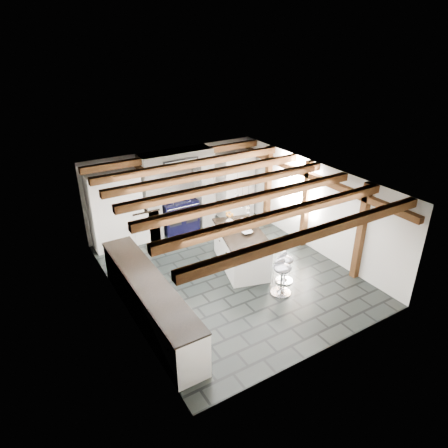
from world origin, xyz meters
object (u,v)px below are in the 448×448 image
bar_stool_far (282,273)px  kitchen_island (241,249)px  range_cooker (179,215)px  bar_stool_near (285,264)px

bar_stool_far → kitchen_island: bearing=98.5°
range_cooker → bar_stool_far: range_cooker is taller
range_cooker → kitchen_island: (0.43, -2.52, 0.00)m
range_cooker → bar_stool_near: (0.90, -3.59, -0.01)m
kitchen_island → range_cooker: bearing=115.4°
kitchen_island → bar_stool_far: kitchen_island is taller
range_cooker → bar_stool_near: 3.70m
kitchen_island → bar_stool_near: 1.16m
range_cooker → bar_stool_far: size_ratio=1.22×
kitchen_island → bar_stool_near: kitchen_island is taller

